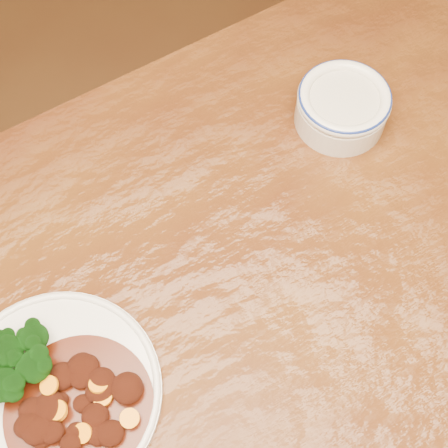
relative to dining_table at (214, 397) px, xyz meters
name	(u,v)px	position (x,y,z in m)	size (l,w,h in m)	color
dining_table	(214,397)	(0.00, 0.00, 0.00)	(1.56, 1.00, 0.75)	#57310F
dinner_plate	(54,394)	(-0.16, 0.07, 0.09)	(0.24, 0.24, 0.02)	silver
broccoli_florets	(7,367)	(-0.19, 0.11, 0.12)	(0.12, 0.08, 0.04)	#558444
mince_stew	(76,405)	(-0.14, 0.04, 0.10)	(0.17, 0.17, 0.03)	#461507
dip_bowl	(342,106)	(0.32, 0.24, 0.11)	(0.13, 0.13, 0.06)	silver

